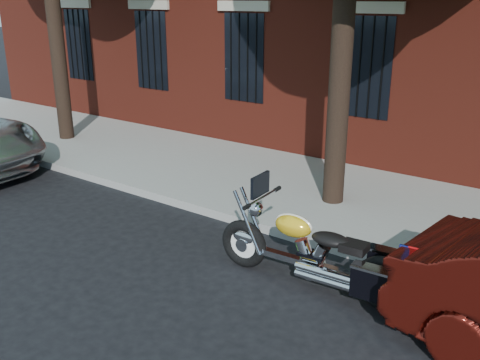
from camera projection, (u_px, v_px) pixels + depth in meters
The scene contains 4 objects.
ground at pixel (205, 263), 7.52m from camera, with size 120.00×120.00×0.00m, color black.
curb at pixel (261, 226), 8.55m from camera, with size 40.00×0.16×0.15m, color gray.
sidewalk at pixel (317, 193), 9.98m from camera, with size 40.00×3.60×0.15m, color gray.
motorcycle at pixel (318, 256), 6.69m from camera, with size 2.76×0.85×1.39m.
Camera 1 is at (4.38, -5.13, 3.55)m, focal length 40.00 mm.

